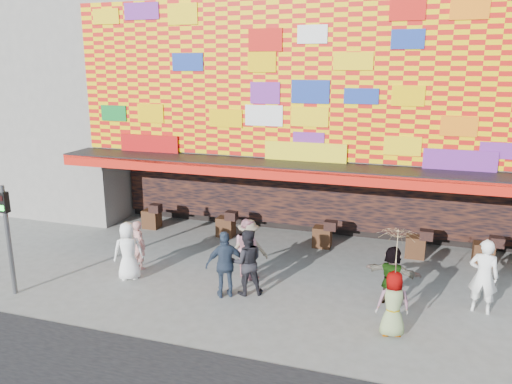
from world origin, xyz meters
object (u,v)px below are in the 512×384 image
Objects in this scene: ped_e at (226,264)px; parasol at (397,247)px; ped_c at (247,262)px; ped_g at (393,304)px; ped_a at (128,251)px; ped_d at (249,248)px; signal_left at (7,228)px; ped_i at (247,248)px; ped_f at (392,275)px; ped_h at (483,276)px; ped_b at (139,245)px.

parasol is (4.30, -0.64, 1.22)m from ped_e.
ped_e is 4.52m from parasol.
ped_g is (3.84, -0.98, -0.14)m from ped_c.
ped_c is at bearing 147.66° from ped_a.
ped_d is 0.95× the size of parasol.
ped_e is at bearing 16.39° from signal_left.
ped_e is at bearing 73.89° from ped_d.
ped_c is 1.16m from ped_i.
ped_c is 1.17m from ped_d.
ped_e is (-0.47, -0.33, 0.00)m from ped_c.
ped_i is at bearing 2.89° from ped_f.
signal_left is at bearing 1.51° from ped_a.
ped_c reaches higher than ped_a.
ped_a is at bearing 11.06° from ped_d.
ped_d is at bearing -127.09° from ped_e.
ped_a is at bearing -21.02° from ped_g.
ped_h reaches higher than ped_d.
parasol reaches higher than ped_c.
ped_b is 3.32m from ped_e.
ped_a reaches higher than ped_g.
ped_b is at bearing -35.37° from ped_c.
ped_c is 0.58m from ped_e.
signal_left is 1.95× the size of ped_f.
ped_c is at bearing 16.70° from ped_h.
ped_b is 3.70m from ped_c.
ped_g is at bearing 180.00° from parasol.
signal_left is 1.66× the size of ped_c.
ped_h is (9.51, 0.23, 0.20)m from ped_b.
ped_b is at bearing 167.96° from parasol.
ped_d is at bearing -145.66° from ped_b.
signal_left is 1.72× the size of ped_i.
ped_d reaches higher than ped_b.
parasol reaches higher than ped_g.
ped_h reaches higher than ped_b.
ped_g is at bearing 5.67° from signal_left.
signal_left is 6.33m from ped_c.
ped_g is at bearing 138.78° from ped_a.
ped_e is at bearing 9.72° from ped_c.
ped_i is at bearing 28.60° from signal_left.
ped_a is at bearing 125.09° from ped_b.
ped_h is at bearing 41.98° from parasol.
ped_i reaches higher than ped_a.
ped_h is 2.98m from parasol.
parasol reaches higher than ped_f.
signal_left is at bearing 73.84° from ped_b.
ped_h is (11.82, 2.80, -0.91)m from signal_left.
signal_left is at bearing -174.33° from parasol.
ped_c is 1.04× the size of ped_i.
ped_d is 0.05m from ped_i.
parasol reaches higher than ped_a.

